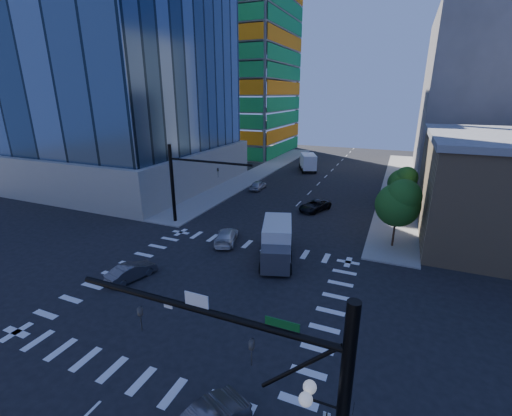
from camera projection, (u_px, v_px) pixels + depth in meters
The scene contains 16 objects.
ground at pixel (211, 291), 26.30m from camera, with size 160.00×160.00×0.00m, color black.
road_markings at pixel (211, 291), 26.30m from camera, with size 20.00×20.00×0.01m, color silver.
sidewalk_ne at pixel (398, 185), 56.60m from camera, with size 5.00×60.00×0.15m, color gray.
sidewalk_nw at pixel (259, 172), 65.84m from camera, with size 5.00×60.00×0.15m, color gray.
construction_building at pixel (237, 50), 82.74m from camera, with size 25.16×34.50×70.60m.
bg_building_ne at pixel (500, 96), 59.93m from camera, with size 24.00×30.00×28.00m, color slate.
signal_mast_se at pixel (313, 409), 10.75m from camera, with size 10.51×2.48×9.00m.
signal_mast_nw at pixel (183, 178), 38.31m from camera, with size 10.20×0.40×9.00m.
tree_south at pixel (399, 202), 32.29m from camera, with size 4.16×4.16×6.82m.
tree_north at pixel (403, 181), 42.89m from camera, with size 3.54×3.52×5.78m.
car_nb_far at pixel (315, 206), 44.27m from camera, with size 2.24×4.87×1.35m, color black.
car_sb_near at pixel (226, 236), 34.73m from camera, with size 1.94×4.76×1.38m, color silver.
car_sb_mid at pixel (258, 185), 54.12m from camera, with size 1.68×4.18×1.42m, color #B6B8BE.
car_sb_cross at pixel (132, 271), 27.84m from camera, with size 1.44×4.14×1.37m, color #454448.
box_truck_near at pixel (277, 246), 30.65m from camera, with size 4.55×6.95×3.37m.
box_truck_far at pixel (308, 163), 67.46m from camera, with size 4.97×6.98×3.37m.
Camera 1 is at (12.14, -19.75, 14.41)m, focal length 24.00 mm.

